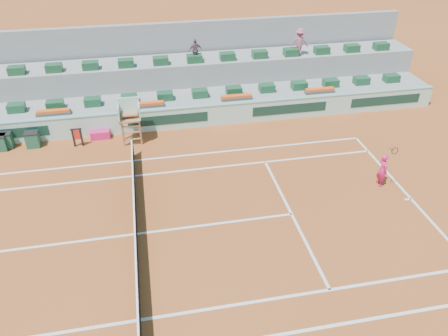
# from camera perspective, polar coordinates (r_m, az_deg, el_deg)

# --- Properties ---
(ground) EXTENTS (90.00, 90.00, 0.00)m
(ground) POSITION_cam_1_polar(r_m,az_deg,el_deg) (17.78, -11.31, -8.45)
(ground) COLOR brown
(ground) RESTS_ON ground
(seating_tier_lower) EXTENTS (36.00, 4.00, 1.20)m
(seating_tier_lower) POSITION_cam_1_polar(r_m,az_deg,el_deg) (26.51, -12.08, 8.01)
(seating_tier_lower) COLOR gray
(seating_tier_lower) RESTS_ON ground
(seating_tier_upper) EXTENTS (36.00, 2.40, 2.60)m
(seating_tier_upper) POSITION_cam_1_polar(r_m,az_deg,el_deg) (27.70, -12.30, 10.71)
(seating_tier_upper) COLOR gray
(seating_tier_upper) RESTS_ON ground
(stadium_back_wall) EXTENTS (36.00, 0.40, 4.40)m
(stadium_back_wall) POSITION_cam_1_polar(r_m,az_deg,el_deg) (28.88, -12.56, 13.55)
(stadium_back_wall) COLOR gray
(stadium_back_wall) RESTS_ON ground
(player_bag) EXTENTS (1.01, 0.45, 0.45)m
(player_bag) POSITION_cam_1_polar(r_m,az_deg,el_deg) (24.48, -15.85, 4.21)
(player_bag) COLOR #E11D6B
(player_bag) RESTS_ON ground
(spectator_mid) EXTENTS (0.84, 0.46, 1.36)m
(spectator_mid) POSITION_cam_1_polar(r_m,az_deg,el_deg) (26.69, -3.75, 15.08)
(spectator_mid) COLOR #724C5D
(spectator_mid) RESTS_ON seating_tier_upper
(spectator_right) EXTENTS (1.19, 0.87, 1.65)m
(spectator_right) POSITION_cam_1_polar(r_m,az_deg,el_deg) (28.05, 9.84, 15.91)
(spectator_right) COLOR #A05064
(spectator_right) RESTS_ON seating_tier_upper
(court_lines) EXTENTS (23.89, 11.09, 0.01)m
(court_lines) POSITION_cam_1_polar(r_m,az_deg,el_deg) (17.78, -11.31, -8.44)
(court_lines) COLOR silver
(court_lines) RESTS_ON ground
(tennis_net) EXTENTS (0.10, 11.97, 1.10)m
(tennis_net) POSITION_cam_1_polar(r_m,az_deg,el_deg) (17.44, -11.50, -7.16)
(tennis_net) COLOR black
(tennis_net) RESTS_ON ground
(advertising_hoarding) EXTENTS (36.00, 0.34, 1.26)m
(advertising_hoarding) POSITION_cam_1_polar(r_m,az_deg,el_deg) (24.51, -11.95, 5.93)
(advertising_hoarding) COLOR #ADDAC7
(advertising_hoarding) RESTS_ON ground
(umpire_chair) EXTENTS (1.10, 0.90, 2.40)m
(umpire_chair) POSITION_cam_1_polar(r_m,az_deg,el_deg) (23.21, -12.22, 6.79)
(umpire_chair) COLOR #965E39
(umpire_chair) RESTS_ON ground
(seat_row_lower) EXTENTS (32.90, 0.60, 0.44)m
(seat_row_lower) POSITION_cam_1_polar(r_m,az_deg,el_deg) (25.35, -12.26, 8.83)
(seat_row_lower) COLOR #184829
(seat_row_lower) RESTS_ON seating_tier_lower
(seat_row_upper) EXTENTS (32.90, 0.60, 0.44)m
(seat_row_upper) POSITION_cam_1_polar(r_m,az_deg,el_deg) (26.60, -12.68, 13.23)
(seat_row_upper) COLOR #184829
(seat_row_upper) RESTS_ON seating_tier_upper
(flower_planters) EXTENTS (26.80, 0.36, 0.28)m
(flower_planters) POSITION_cam_1_polar(r_m,az_deg,el_deg) (24.76, -15.69, 7.49)
(flower_planters) COLOR #484848
(flower_planters) RESTS_ON seating_tier_lower
(drink_cooler_a) EXTENTS (0.69, 0.59, 0.84)m
(drink_cooler_a) POSITION_cam_1_polar(r_m,az_deg,el_deg) (24.80, -23.72, 3.44)
(drink_cooler_a) COLOR #194C37
(drink_cooler_a) RESTS_ON ground
(drink_cooler_b) EXTENTS (0.65, 0.56, 0.84)m
(drink_cooler_b) POSITION_cam_1_polar(r_m,az_deg,el_deg) (25.30, -26.57, 3.26)
(drink_cooler_b) COLOR #194C37
(drink_cooler_b) RESTS_ON ground
(drink_cooler_c) EXTENTS (0.67, 0.58, 0.84)m
(drink_cooler_c) POSITION_cam_1_polar(r_m,az_deg,el_deg) (25.20, -27.22, 2.96)
(drink_cooler_c) COLOR #194C37
(drink_cooler_c) RESTS_ON ground
(towel_rack) EXTENTS (0.57, 0.09, 1.03)m
(towel_rack) POSITION_cam_1_polar(r_m,az_deg,el_deg) (23.91, -18.63, 3.99)
(towel_rack) COLOR black
(towel_rack) RESTS_ON ground
(tennis_player) EXTENTS (0.40, 0.86, 2.28)m
(tennis_player) POSITION_cam_1_polar(r_m,az_deg,el_deg) (20.85, 20.01, -0.20)
(tennis_player) COLOR #E11D6B
(tennis_player) RESTS_ON ground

